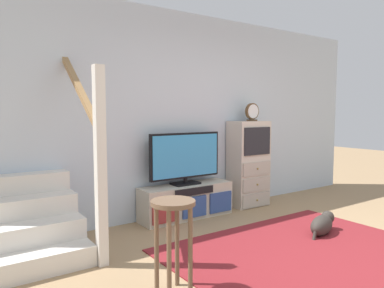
{
  "coord_description": "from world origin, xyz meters",
  "views": [
    {
      "loc": [
        -2.89,
        -1.69,
        1.39
      ],
      "look_at": [
        -0.39,
        1.93,
        1.0
      ],
      "focal_mm": 33.98,
      "sensor_mm": 36.0,
      "label": 1
    }
  ],
  "objects_px": {
    "television": "(185,157)",
    "desk_clock": "(252,112)",
    "media_console": "(187,201)",
    "dog": "(322,224)",
    "bar_stool_near": "(173,225)",
    "side_cabinet": "(249,164)"
  },
  "relations": [
    {
      "from": "television",
      "to": "desk_clock",
      "type": "bearing_deg",
      "value": -1.43
    },
    {
      "from": "media_console",
      "to": "desk_clock",
      "type": "xyz_separation_m",
      "value": [
        1.15,
        -0.0,
        1.16
      ]
    },
    {
      "from": "television",
      "to": "dog",
      "type": "distance_m",
      "value": 1.84
    },
    {
      "from": "media_console",
      "to": "desk_clock",
      "type": "distance_m",
      "value": 1.64
    },
    {
      "from": "desk_clock",
      "to": "bar_stool_near",
      "type": "xyz_separation_m",
      "value": [
        -2.34,
        -1.59,
        -0.85
      ]
    },
    {
      "from": "media_console",
      "to": "television",
      "type": "bearing_deg",
      "value": 90.0
    },
    {
      "from": "media_console",
      "to": "side_cabinet",
      "type": "xyz_separation_m",
      "value": [
        1.11,
        0.01,
        0.4
      ]
    },
    {
      "from": "desk_clock",
      "to": "dog",
      "type": "distance_m",
      "value": 1.91
    },
    {
      "from": "bar_stool_near",
      "to": "media_console",
      "type": "bearing_deg",
      "value": 53.33
    },
    {
      "from": "desk_clock",
      "to": "bar_stool_near",
      "type": "bearing_deg",
      "value": -145.79
    },
    {
      "from": "desk_clock",
      "to": "side_cabinet",
      "type": "bearing_deg",
      "value": 159.98
    },
    {
      "from": "side_cabinet",
      "to": "desk_clock",
      "type": "distance_m",
      "value": 0.76
    },
    {
      "from": "television",
      "to": "bar_stool_near",
      "type": "relative_size",
      "value": 1.43
    },
    {
      "from": "television",
      "to": "media_console",
      "type": "bearing_deg",
      "value": -90.0
    },
    {
      "from": "media_console",
      "to": "side_cabinet",
      "type": "bearing_deg",
      "value": 0.53
    },
    {
      "from": "dog",
      "to": "bar_stool_near",
      "type": "bearing_deg",
      "value": -175.0
    },
    {
      "from": "side_cabinet",
      "to": "bar_stool_near",
      "type": "height_order",
      "value": "side_cabinet"
    },
    {
      "from": "desk_clock",
      "to": "bar_stool_near",
      "type": "distance_m",
      "value": 2.95
    },
    {
      "from": "dog",
      "to": "side_cabinet",
      "type": "bearing_deg",
      "value": 82.2
    },
    {
      "from": "side_cabinet",
      "to": "dog",
      "type": "xyz_separation_m",
      "value": [
        -0.19,
        -1.42,
        -0.51
      ]
    },
    {
      "from": "media_console",
      "to": "side_cabinet",
      "type": "distance_m",
      "value": 1.18
    },
    {
      "from": "bar_stool_near",
      "to": "television",
      "type": "bearing_deg",
      "value": 53.74
    }
  ]
}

